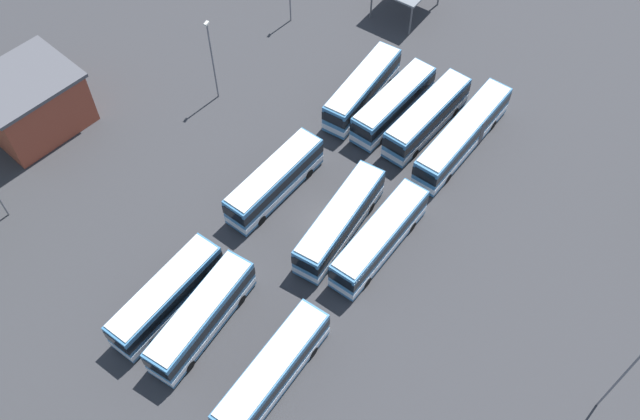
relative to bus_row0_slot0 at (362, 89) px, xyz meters
name	(u,v)px	position (x,y,z in m)	size (l,w,h in m)	color
ground_plane	(325,221)	(15.14, 2.68, -1.90)	(107.82, 107.82, 0.00)	#333335
bus_row0_slot0	(362,89)	(0.00, 0.00, 0.00)	(11.56, 4.14, 3.60)	teal
bus_row0_slot1	(393,104)	(0.68, 3.59, 0.00)	(11.22, 5.24, 3.60)	teal
bus_row0_slot2	(427,117)	(0.95, 7.18, 0.00)	(11.71, 5.45, 3.60)	teal
bus_row0_slot3	(463,135)	(1.77, 11.09, 0.00)	(14.06, 5.71, 3.60)	teal
bus_row1_slot0	(275,181)	(14.12, -2.82, 0.00)	(11.34, 5.16, 3.60)	teal
bus_row1_slot2	(340,221)	(15.78, 4.33, 0.00)	(11.86, 3.99, 3.60)	teal
bus_row1_slot3	(380,238)	(16.03, 8.14, 0.00)	(11.73, 5.01, 3.60)	teal
bus_row2_slot0	(167,296)	(28.35, -5.50, 0.00)	(11.24, 4.83, 3.60)	teal
bus_row2_slot1	(202,317)	(28.81, -1.97, 0.00)	(11.31, 4.06, 3.60)	teal
bus_row2_slot3	(273,372)	(30.64, 5.21, 0.00)	(11.79, 4.66, 3.60)	teal
depot_building	(31,102)	(15.97, -28.21, 1.16)	(11.50, 10.66, 6.08)	#99422D
lamp_post_by_building	(621,378)	(22.20, 28.42, 3.34)	(0.56, 0.28, 9.63)	slate
lamp_post_near_entrance	(212,58)	(5.26, -13.85, 3.28)	(0.56, 0.28, 9.52)	slate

